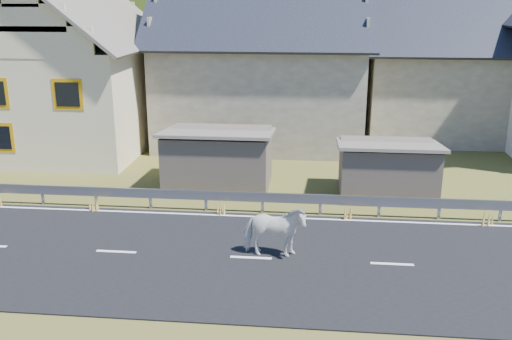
# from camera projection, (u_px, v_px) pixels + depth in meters

# --- Properties ---
(ground) EXTENTS (160.00, 160.00, 0.00)m
(ground) POSITION_uv_depth(u_px,v_px,m) (251.00, 259.00, 16.42)
(ground) COLOR #4A4E1D
(ground) RESTS_ON ground
(road) EXTENTS (60.00, 7.00, 0.04)m
(road) POSITION_uv_depth(u_px,v_px,m) (251.00, 258.00, 16.41)
(road) COLOR black
(road) RESTS_ON ground
(lane_markings) EXTENTS (60.00, 6.60, 0.01)m
(lane_markings) POSITION_uv_depth(u_px,v_px,m) (251.00, 258.00, 16.40)
(lane_markings) COLOR silver
(lane_markings) RESTS_ON road
(guardrail) EXTENTS (28.10, 0.09, 0.75)m
(guardrail) POSITION_uv_depth(u_px,v_px,m) (263.00, 198.00, 19.75)
(guardrail) COLOR #93969B
(guardrail) RESTS_ON ground
(shed_left) EXTENTS (4.30, 3.30, 2.40)m
(shed_left) POSITION_uv_depth(u_px,v_px,m) (219.00, 159.00, 22.47)
(shed_left) COLOR brown
(shed_left) RESTS_ON ground
(shed_right) EXTENTS (3.80, 2.90, 2.20)m
(shed_right) POSITION_uv_depth(u_px,v_px,m) (387.00, 170.00, 21.40)
(shed_right) COLOR brown
(shed_right) RESTS_ON ground
(house_cream) EXTENTS (7.80, 9.80, 8.30)m
(house_cream) POSITION_uv_depth(u_px,v_px,m) (73.00, 59.00, 27.54)
(house_cream) COLOR beige
(house_cream) RESTS_ON ground
(house_stone_a) EXTENTS (10.80, 9.80, 8.90)m
(house_stone_a) POSITION_uv_depth(u_px,v_px,m) (263.00, 49.00, 29.44)
(house_stone_a) COLOR tan
(house_stone_a) RESTS_ON ground
(house_stone_b) EXTENTS (9.80, 8.80, 8.10)m
(house_stone_b) POSITION_uv_depth(u_px,v_px,m) (453.00, 55.00, 30.48)
(house_stone_b) COLOR tan
(house_stone_b) RESTS_ON ground
(mountain) EXTENTS (440.00, 280.00, 260.00)m
(mountain) POSITION_uv_depth(u_px,v_px,m) (324.00, 81.00, 193.05)
(mountain) COLOR #1F330C
(mountain) RESTS_ON ground
(conifer_patch) EXTENTS (76.00, 50.00, 28.00)m
(conifer_patch) POSITION_uv_depth(u_px,v_px,m) (57.00, 3.00, 124.70)
(conifer_patch) COLOR black
(conifer_patch) RESTS_ON ground
(horse) EXTENTS (0.85, 1.86, 1.56)m
(horse) POSITION_uv_depth(u_px,v_px,m) (274.00, 231.00, 16.28)
(horse) COLOR silver
(horse) RESTS_ON road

